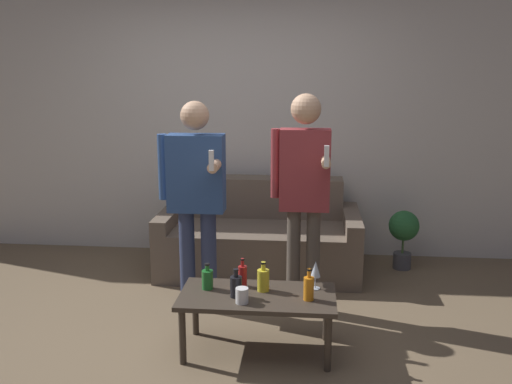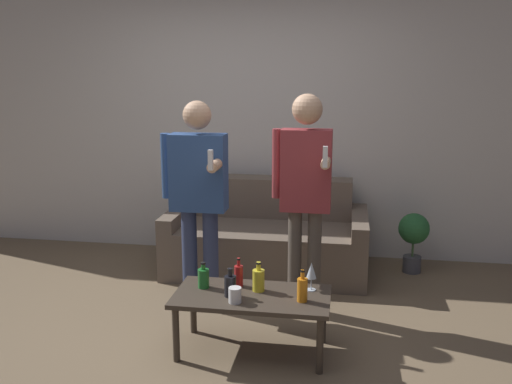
# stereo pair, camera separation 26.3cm
# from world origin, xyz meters

# --- Properties ---
(ground_plane) EXTENTS (16.00, 16.00, 0.00)m
(ground_plane) POSITION_xyz_m (0.00, 0.00, 0.00)
(ground_plane) COLOR #756047
(wall_back) EXTENTS (8.00, 0.06, 2.70)m
(wall_back) POSITION_xyz_m (0.00, 2.00, 1.35)
(wall_back) COLOR silver
(wall_back) RESTS_ON ground_plane
(couch) EXTENTS (1.77, 0.90, 0.80)m
(couch) POSITION_xyz_m (0.26, 1.48, 0.29)
(couch) COLOR #6B5B4C
(couch) RESTS_ON ground_plane
(coffee_table) EXTENTS (1.00, 0.51, 0.40)m
(coffee_table) POSITION_xyz_m (0.38, -0.05, 0.35)
(coffee_table) COLOR #3D3328
(coffee_table) RESTS_ON ground_plane
(bottle_orange) EXTENTS (0.08, 0.08, 0.19)m
(bottle_orange) POSITION_xyz_m (0.24, -0.10, 0.47)
(bottle_orange) COLOR black
(bottle_orange) RESTS_ON coffee_table
(bottle_green) EXTENTS (0.06, 0.06, 0.19)m
(bottle_green) POSITION_xyz_m (0.27, 0.07, 0.47)
(bottle_green) COLOR #B21E1E
(bottle_green) RESTS_ON coffee_table
(bottle_dark) EXTENTS (0.08, 0.08, 0.20)m
(bottle_dark) POSITION_xyz_m (0.41, 0.01, 0.47)
(bottle_dark) COLOR yellow
(bottle_dark) RESTS_ON coffee_table
(bottle_yellow) EXTENTS (0.07, 0.07, 0.21)m
(bottle_yellow) POSITION_xyz_m (0.70, -0.11, 0.48)
(bottle_yellow) COLOR orange
(bottle_yellow) RESTS_ON coffee_table
(bottle_red) EXTENTS (0.07, 0.07, 0.17)m
(bottle_red) POSITION_xyz_m (0.04, 0.01, 0.46)
(bottle_red) COLOR #23752D
(bottle_red) RESTS_ON coffee_table
(wine_glass_near) EXTENTS (0.07, 0.07, 0.19)m
(wine_glass_near) POSITION_xyz_m (0.74, 0.08, 0.53)
(wine_glass_near) COLOR silver
(wine_glass_near) RESTS_ON coffee_table
(cup_on_table) EXTENTS (0.08, 0.08, 0.10)m
(cup_on_table) POSITION_xyz_m (0.29, -0.19, 0.44)
(cup_on_table) COLOR white
(cup_on_table) RESTS_ON coffee_table
(person_standing_left) EXTENTS (0.49, 0.41, 1.58)m
(person_standing_left) POSITION_xyz_m (-0.15, 0.61, 0.93)
(person_standing_left) COLOR navy
(person_standing_left) RESTS_ON ground_plane
(person_standing_right) EXTENTS (0.43, 0.41, 1.63)m
(person_standing_right) POSITION_xyz_m (0.65, 0.61, 0.98)
(person_standing_right) COLOR brown
(person_standing_right) RESTS_ON ground_plane
(potted_plant) EXTENTS (0.27, 0.27, 0.54)m
(potted_plant) POSITION_xyz_m (1.55, 1.61, 0.35)
(potted_plant) COLOR #4C4C51
(potted_plant) RESTS_ON ground_plane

